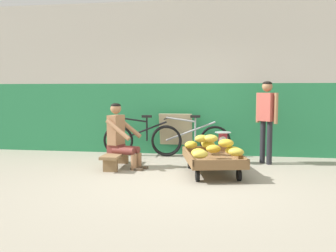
{
  "coord_description": "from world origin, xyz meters",
  "views": [
    {
      "loc": [
        0.7,
        -5.53,
        1.35
      ],
      "look_at": [
        -0.38,
        1.03,
        0.75
      ],
      "focal_mm": 41.44,
      "sensor_mm": 36.0,
      "label": 1
    }
  ],
  "objects_px": {
    "weighing_scale": "(223,139)",
    "customer_adult": "(267,113)",
    "banana_cart": "(212,159)",
    "low_bench": "(116,156)",
    "plastic_crate": "(223,155)",
    "bicycle_near_left": "(142,139)",
    "vendor_seated": "(120,136)",
    "bicycle_far_left": "(190,139)",
    "sign_board": "(176,134)"
  },
  "relations": [
    {
      "from": "banana_cart",
      "to": "low_bench",
      "type": "bearing_deg",
      "value": 170.35
    },
    {
      "from": "weighing_scale",
      "to": "bicycle_far_left",
      "type": "height_order",
      "value": "bicycle_far_left"
    },
    {
      "from": "low_bench",
      "to": "bicycle_near_left",
      "type": "height_order",
      "value": "bicycle_near_left"
    },
    {
      "from": "low_bench",
      "to": "vendor_seated",
      "type": "distance_m",
      "value": 0.38
    },
    {
      "from": "vendor_seated",
      "to": "plastic_crate",
      "type": "relative_size",
      "value": 3.17
    },
    {
      "from": "bicycle_near_left",
      "to": "low_bench",
      "type": "bearing_deg",
      "value": -97.88
    },
    {
      "from": "low_bench",
      "to": "bicycle_far_left",
      "type": "distance_m",
      "value": 1.83
    },
    {
      "from": "low_bench",
      "to": "bicycle_far_left",
      "type": "bearing_deg",
      "value": 50.34
    },
    {
      "from": "banana_cart",
      "to": "bicycle_far_left",
      "type": "height_order",
      "value": "bicycle_far_left"
    },
    {
      "from": "sign_board",
      "to": "bicycle_far_left",
      "type": "bearing_deg",
      "value": -26.49
    },
    {
      "from": "banana_cart",
      "to": "weighing_scale",
      "type": "distance_m",
      "value": 1.01
    },
    {
      "from": "vendor_seated",
      "to": "bicycle_far_left",
      "type": "height_order",
      "value": "vendor_seated"
    },
    {
      "from": "vendor_seated",
      "to": "bicycle_far_left",
      "type": "relative_size",
      "value": 0.69
    },
    {
      "from": "weighing_scale",
      "to": "banana_cart",
      "type": "bearing_deg",
      "value": -98.45
    },
    {
      "from": "vendor_seated",
      "to": "bicycle_near_left",
      "type": "relative_size",
      "value": 0.69
    },
    {
      "from": "bicycle_near_left",
      "to": "bicycle_far_left",
      "type": "relative_size",
      "value": 1.0
    },
    {
      "from": "weighing_scale",
      "to": "sign_board",
      "type": "bearing_deg",
      "value": 138.82
    },
    {
      "from": "banana_cart",
      "to": "sign_board",
      "type": "bearing_deg",
      "value": 115.04
    },
    {
      "from": "low_bench",
      "to": "weighing_scale",
      "type": "height_order",
      "value": "weighing_scale"
    },
    {
      "from": "weighing_scale",
      "to": "customer_adult",
      "type": "xyz_separation_m",
      "value": [
        0.79,
        0.1,
        0.5
      ]
    },
    {
      "from": "banana_cart",
      "to": "plastic_crate",
      "type": "height_order",
      "value": "banana_cart"
    },
    {
      "from": "bicycle_near_left",
      "to": "customer_adult",
      "type": "bearing_deg",
      "value": -10.78
    },
    {
      "from": "bicycle_far_left",
      "to": "banana_cart",
      "type": "bearing_deg",
      "value": -72.23
    },
    {
      "from": "vendor_seated",
      "to": "customer_adult",
      "type": "distance_m",
      "value": 2.71
    },
    {
      "from": "bicycle_far_left",
      "to": "sign_board",
      "type": "relative_size",
      "value": 1.89
    },
    {
      "from": "banana_cart",
      "to": "bicycle_near_left",
      "type": "xyz_separation_m",
      "value": [
        -1.54,
        1.54,
        0.11
      ]
    },
    {
      "from": "low_bench",
      "to": "sign_board",
      "type": "xyz_separation_m",
      "value": [
        0.84,
        1.57,
        0.24
      ]
    },
    {
      "from": "low_bench",
      "to": "customer_adult",
      "type": "bearing_deg",
      "value": 16.45
    },
    {
      "from": "low_bench",
      "to": "bicycle_near_left",
      "type": "bearing_deg",
      "value": 82.12
    },
    {
      "from": "vendor_seated",
      "to": "sign_board",
      "type": "bearing_deg",
      "value": 64.56
    },
    {
      "from": "plastic_crate",
      "to": "bicycle_far_left",
      "type": "height_order",
      "value": "bicycle_far_left"
    },
    {
      "from": "vendor_seated",
      "to": "customer_adult",
      "type": "height_order",
      "value": "customer_adult"
    },
    {
      "from": "plastic_crate",
      "to": "weighing_scale",
      "type": "xyz_separation_m",
      "value": [
        0.0,
        -0.0,
        0.3
      ]
    },
    {
      "from": "sign_board",
      "to": "bicycle_near_left",
      "type": "bearing_deg",
      "value": -154.67
    },
    {
      "from": "vendor_seated",
      "to": "bicycle_far_left",
      "type": "xyz_separation_m",
      "value": [
        1.08,
        1.43,
        -0.21
      ]
    },
    {
      "from": "bicycle_far_left",
      "to": "sign_board",
      "type": "xyz_separation_m",
      "value": [
        -0.32,
        0.16,
        0.08
      ]
    },
    {
      "from": "bicycle_far_left",
      "to": "vendor_seated",
      "type": "bearing_deg",
      "value": -127.11
    },
    {
      "from": "vendor_seated",
      "to": "customer_adult",
      "type": "bearing_deg",
      "value": 17.41
    },
    {
      "from": "low_bench",
      "to": "plastic_crate",
      "type": "distance_m",
      "value": 1.98
    },
    {
      "from": "banana_cart",
      "to": "weighing_scale",
      "type": "relative_size",
      "value": 5.31
    },
    {
      "from": "bicycle_near_left",
      "to": "sign_board",
      "type": "height_order",
      "value": "sign_board"
    },
    {
      "from": "plastic_crate",
      "to": "bicycle_far_left",
      "type": "distance_m",
      "value": 1.02
    },
    {
      "from": "plastic_crate",
      "to": "sign_board",
      "type": "relative_size",
      "value": 0.41
    },
    {
      "from": "vendor_seated",
      "to": "bicycle_far_left",
      "type": "bearing_deg",
      "value": 52.89
    },
    {
      "from": "banana_cart",
      "to": "bicycle_far_left",
      "type": "xyz_separation_m",
      "value": [
        -0.54,
        1.7,
        0.11
      ]
    },
    {
      "from": "vendor_seated",
      "to": "sign_board",
      "type": "xyz_separation_m",
      "value": [
        0.76,
        1.59,
        -0.13
      ]
    },
    {
      "from": "banana_cart",
      "to": "low_bench",
      "type": "distance_m",
      "value": 1.74
    },
    {
      "from": "low_bench",
      "to": "vendor_seated",
      "type": "relative_size",
      "value": 0.97
    },
    {
      "from": "banana_cart",
      "to": "plastic_crate",
      "type": "relative_size",
      "value": 4.42
    },
    {
      "from": "vendor_seated",
      "to": "weighing_scale",
      "type": "bearing_deg",
      "value": 21.7
    }
  ]
}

